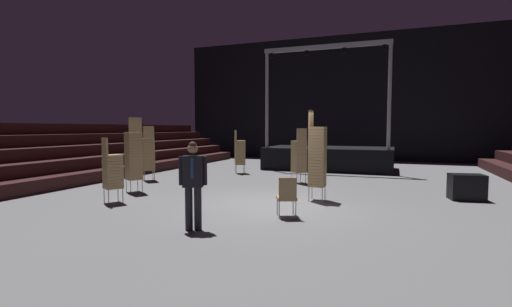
{
  "coord_description": "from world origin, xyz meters",
  "views": [
    {
      "loc": [
        3.09,
        -9.3,
        2.05
      ],
      "look_at": [
        -0.26,
        -0.47,
        1.4
      ],
      "focal_mm": 25.69,
      "sensor_mm": 36.0,
      "label": 1
    }
  ],
  "objects_px": {
    "chair_stack_mid_right": "(299,156)",
    "chair_stack_rear_left": "(148,153)",
    "chair_stack_mid_centre": "(134,155)",
    "loose_chair_near_man": "(287,195)",
    "man_with_tie": "(193,180)",
    "chair_stack_front_right": "(317,156)",
    "equipment_road_case": "(467,187)",
    "chair_stack_front_left": "(240,152)",
    "stage_riser": "(329,156)",
    "chair_stack_mid_left": "(112,170)"
  },
  "relations": [
    {
      "from": "stage_riser",
      "to": "chair_stack_front_left",
      "type": "height_order",
      "value": "stage_riser"
    },
    {
      "from": "chair_stack_front_left",
      "to": "chair_stack_front_right",
      "type": "height_order",
      "value": "chair_stack_front_right"
    },
    {
      "from": "chair_stack_mid_right",
      "to": "chair_stack_rear_left",
      "type": "relative_size",
      "value": 0.96
    },
    {
      "from": "chair_stack_rear_left",
      "to": "loose_chair_near_man",
      "type": "height_order",
      "value": "chair_stack_rear_left"
    },
    {
      "from": "chair_stack_front_left",
      "to": "chair_stack_mid_centre",
      "type": "xyz_separation_m",
      "value": [
        -1.24,
        -5.69,
        0.21
      ]
    },
    {
      "from": "chair_stack_front_left",
      "to": "chair_stack_mid_right",
      "type": "height_order",
      "value": "chair_stack_mid_right"
    },
    {
      "from": "chair_stack_front_left",
      "to": "chair_stack_rear_left",
      "type": "xyz_separation_m",
      "value": [
        -2.46,
        -3.35,
        0.08
      ]
    },
    {
      "from": "chair_stack_mid_right",
      "to": "chair_stack_rear_left",
      "type": "height_order",
      "value": "chair_stack_rear_left"
    },
    {
      "from": "chair_stack_mid_right",
      "to": "loose_chair_near_man",
      "type": "xyz_separation_m",
      "value": [
        1.05,
        -5.29,
        -0.49
      ]
    },
    {
      "from": "stage_riser",
      "to": "equipment_road_case",
      "type": "distance_m",
      "value": 8.33
    },
    {
      "from": "chair_stack_mid_left",
      "to": "equipment_road_case",
      "type": "relative_size",
      "value": 1.99
    },
    {
      "from": "man_with_tie",
      "to": "chair_stack_front_right",
      "type": "relative_size",
      "value": 0.7
    },
    {
      "from": "chair_stack_front_left",
      "to": "loose_chair_near_man",
      "type": "height_order",
      "value": "chair_stack_front_left"
    },
    {
      "from": "man_with_tie",
      "to": "chair_stack_mid_right",
      "type": "distance_m",
      "value": 6.99
    },
    {
      "from": "stage_riser",
      "to": "chair_stack_rear_left",
      "type": "height_order",
      "value": "stage_riser"
    },
    {
      "from": "chair_stack_mid_centre",
      "to": "loose_chair_near_man",
      "type": "height_order",
      "value": "chair_stack_mid_centre"
    },
    {
      "from": "chair_stack_front_left",
      "to": "chair_stack_rear_left",
      "type": "distance_m",
      "value": 4.15
    },
    {
      "from": "chair_stack_front_left",
      "to": "equipment_road_case",
      "type": "distance_m",
      "value": 9.19
    },
    {
      "from": "chair_stack_front_right",
      "to": "equipment_road_case",
      "type": "height_order",
      "value": "chair_stack_front_right"
    },
    {
      "from": "stage_riser",
      "to": "loose_chair_near_man",
      "type": "relative_size",
      "value": 6.51
    },
    {
      "from": "chair_stack_mid_left",
      "to": "chair_stack_mid_centre",
      "type": "distance_m",
      "value": 1.75
    },
    {
      "from": "chair_stack_mid_centre",
      "to": "chair_stack_rear_left",
      "type": "bearing_deg",
      "value": 57.1
    },
    {
      "from": "equipment_road_case",
      "to": "man_with_tie",
      "type": "bearing_deg",
      "value": -135.91
    },
    {
      "from": "equipment_road_case",
      "to": "loose_chair_near_man",
      "type": "bearing_deg",
      "value": -137.83
    },
    {
      "from": "chair_stack_mid_right",
      "to": "chair_stack_mid_centre",
      "type": "height_order",
      "value": "chair_stack_mid_centre"
    },
    {
      "from": "chair_stack_rear_left",
      "to": "chair_stack_mid_left",
      "type": "bearing_deg",
      "value": -110.91
    },
    {
      "from": "chair_stack_mid_left",
      "to": "chair_stack_rear_left",
      "type": "relative_size",
      "value": 0.84
    },
    {
      "from": "chair_stack_rear_left",
      "to": "loose_chair_near_man",
      "type": "relative_size",
      "value": 2.26
    },
    {
      "from": "chair_stack_front_left",
      "to": "loose_chair_near_man",
      "type": "xyz_separation_m",
      "value": [
        4.29,
        -7.2,
        -0.45
      ]
    },
    {
      "from": "chair_stack_front_left",
      "to": "loose_chair_near_man",
      "type": "relative_size",
      "value": 2.08
    },
    {
      "from": "stage_riser",
      "to": "man_with_tie",
      "type": "xyz_separation_m",
      "value": [
        -0.66,
        -12.14,
        0.38
      ]
    },
    {
      "from": "chair_stack_front_left",
      "to": "chair_stack_mid_centre",
      "type": "bearing_deg",
      "value": -43.1
    },
    {
      "from": "man_with_tie",
      "to": "equipment_road_case",
      "type": "bearing_deg",
      "value": -157.84
    },
    {
      "from": "chair_stack_mid_centre",
      "to": "chair_stack_rear_left",
      "type": "distance_m",
      "value": 2.64
    },
    {
      "from": "stage_riser",
      "to": "chair_stack_front_left",
      "type": "relative_size",
      "value": 3.13
    },
    {
      "from": "chair_stack_mid_left",
      "to": "chair_stack_mid_right",
      "type": "xyz_separation_m",
      "value": [
        3.88,
        5.39,
        0.13
      ]
    },
    {
      "from": "stage_riser",
      "to": "chair_stack_mid_left",
      "type": "relative_size",
      "value": 3.43
    },
    {
      "from": "stage_riser",
      "to": "equipment_road_case",
      "type": "bearing_deg",
      "value": -52.66
    },
    {
      "from": "man_with_tie",
      "to": "chair_stack_mid_centre",
      "type": "bearing_deg",
      "value": -60.12
    },
    {
      "from": "chair_stack_front_right",
      "to": "chair_stack_mid_left",
      "type": "bearing_deg",
      "value": -64.36
    },
    {
      "from": "man_with_tie",
      "to": "chair_stack_front_left",
      "type": "height_order",
      "value": "chair_stack_front_left"
    },
    {
      "from": "chair_stack_mid_left",
      "to": "chair_stack_mid_right",
      "type": "relative_size",
      "value": 0.88
    },
    {
      "from": "chair_stack_mid_left",
      "to": "loose_chair_near_man",
      "type": "distance_m",
      "value": 4.95
    },
    {
      "from": "man_with_tie",
      "to": "chair_stack_mid_right",
      "type": "bearing_deg",
      "value": -115.31
    },
    {
      "from": "chair_stack_mid_right",
      "to": "loose_chair_near_man",
      "type": "relative_size",
      "value": 2.17
    },
    {
      "from": "stage_riser",
      "to": "chair_stack_mid_centre",
      "type": "bearing_deg",
      "value": -117.84
    },
    {
      "from": "man_with_tie",
      "to": "chair_stack_mid_left",
      "type": "height_order",
      "value": "chair_stack_mid_left"
    },
    {
      "from": "man_with_tie",
      "to": "chair_stack_front_right",
      "type": "distance_m",
      "value": 4.28
    },
    {
      "from": "chair_stack_mid_left",
      "to": "chair_stack_rear_left",
      "type": "xyz_separation_m",
      "value": [
        -1.81,
        3.96,
        0.17
      ]
    },
    {
      "from": "chair_stack_mid_left",
      "to": "chair_stack_mid_centre",
      "type": "relative_size",
      "value": 0.75
    }
  ]
}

